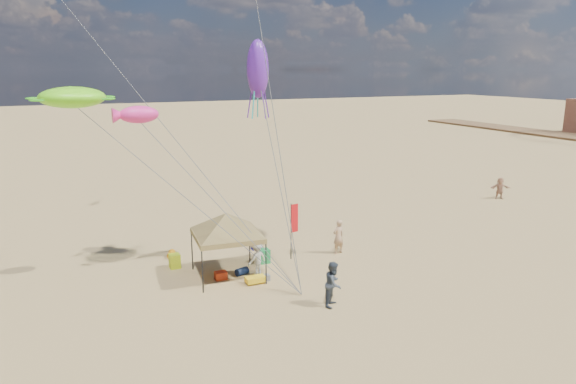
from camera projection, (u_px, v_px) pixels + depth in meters
name	position (u px, v px, depth m)	size (l,w,h in m)	color
ground	(317.00, 298.00, 22.17)	(280.00, 280.00, 0.00)	tan
canopy_tent	(227.00, 215.00, 23.80)	(5.78, 5.78, 3.58)	black
feather_flag	(294.00, 222.00, 26.38)	(0.44, 0.11, 2.93)	black
cooler_red	(221.00, 276.00, 24.08)	(0.54, 0.38, 0.38)	#B62C0E
cooler_blue	(256.00, 246.00, 28.15)	(0.54, 0.38, 0.38)	#121699
bag_navy	(242.00, 271.00, 24.61)	(0.36, 0.36, 0.60)	#0E1C40
bag_orange	(171.00, 254.00, 26.90)	(0.36, 0.36, 0.60)	#C4760A
chair_green	(264.00, 256.00, 26.15)	(0.50, 0.50, 0.70)	#18883C
chair_yellow	(175.00, 261.00, 25.46)	(0.50, 0.50, 0.70)	#C5E319
crate_grey	(266.00, 278.00, 23.97)	(0.34, 0.30, 0.28)	slate
beach_cart	(255.00, 279.00, 23.64)	(0.90, 0.50, 0.24)	yellow
person_near_a	(338.00, 237.00, 27.35)	(0.68, 0.44, 1.86)	tan
person_near_b	(333.00, 284.00, 21.28)	(0.92, 0.72, 1.89)	#38424D
person_near_c	(257.00, 258.00, 24.54)	(1.04, 0.60, 1.62)	beige
person_far_c	(500.00, 188.00, 39.00)	(1.52, 0.48, 1.64)	tan
turtle_kite	(72.00, 97.00, 21.57)	(2.68, 2.14, 0.89)	#75FE18
fish_kite	(139.00, 115.00, 22.36)	(1.70, 0.85, 0.76)	#FF3094
squid_kite	(258.00, 69.00, 24.46)	(1.04, 1.04, 2.71)	#6323AE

